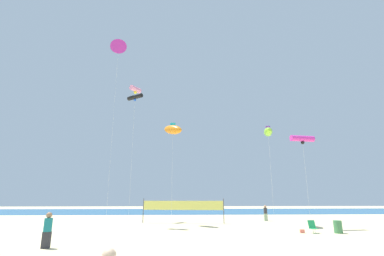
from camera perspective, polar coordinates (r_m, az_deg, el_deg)
The scene contains 14 objects.
ground_plane at distance 16.50m, azimuth 3.40°, elevation -23.18°, with size 120.00×120.00×0.00m, color beige.
ocean_band at distance 51.51m, azimuth -0.77°, elevation -16.97°, with size 120.00×20.00×0.01m, color #28608C.
beachgoer_charcoal_shirt at distance 32.66m, azimuth 15.08°, elevation -16.63°, with size 0.38×0.38×1.67m.
beachgoer_teal_shirt at distance 17.09m, azimuth -27.91°, elevation -18.08°, with size 0.41×0.41×1.80m.
folding_beach_chair at distance 23.21m, azimuth 23.88°, elevation -18.25°, with size 0.52×0.65×0.89m.
trash_barrel at distance 23.84m, azimuth 28.16°, elevation -17.72°, with size 0.59×0.59×0.89m, color #3F7F4C.
volleyball_net at distance 28.81m, azimuth -1.91°, elevation -16.01°, with size 8.19×1.26×2.40m.
beach_handbag at distance 22.95m, azimuth 22.01°, elevation -19.34°, with size 0.32×0.16×0.25m, color #EA7260.
kite_orange_inflatable at distance 27.94m, azimuth -4.03°, elevation -0.35°, with size 2.49×2.72×9.97m.
kite_lime_inflatable at distance 28.19m, azimuth 15.61°, elevation -0.81°, with size 1.39×2.43×9.46m.
kite_pink_tube at distance 34.92m, azimuth -11.72°, elevation 7.84°, with size 1.39×1.59×15.85m.
kite_black_tube at distance 27.89m, azimuth -11.81°, elevation 6.26°, with size 1.70×1.39×12.42m.
kite_magenta_tube at distance 26.72m, azimuth 22.02°, elevation -2.10°, with size 2.28×0.86×7.98m.
kite_magenta_delta at distance 32.17m, azimuth -15.08°, elevation 15.99°, with size 1.78×0.59×19.38m.
Camera 1 is at (-1.62, -16.21, 2.62)m, focal length 25.56 mm.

